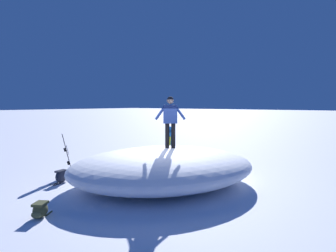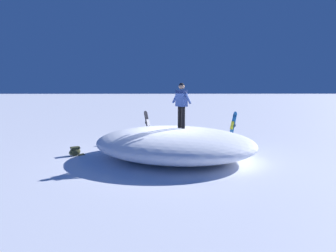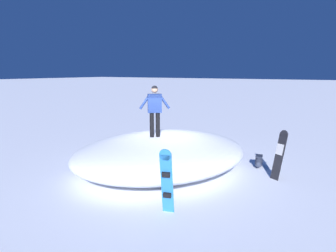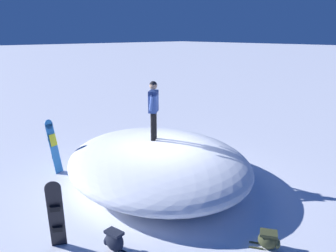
# 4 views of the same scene
# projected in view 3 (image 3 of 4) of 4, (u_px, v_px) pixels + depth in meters

# --- Properties ---
(ground) EXTENTS (240.00, 240.00, 0.00)m
(ground) POSITION_uv_depth(u_px,v_px,m) (165.00, 166.00, 10.46)
(ground) COLOR white
(snow_mound) EXTENTS (7.60, 6.94, 1.19)m
(snow_mound) POSITION_uv_depth(u_px,v_px,m) (161.00, 152.00, 10.00)
(snow_mound) COLOR white
(snow_mound) RESTS_ON ground
(snowboarder_standing) EXTENTS (0.71, 0.85, 1.70)m
(snowboarder_standing) POSITION_uv_depth(u_px,v_px,m) (155.00, 107.00, 9.52)
(snowboarder_standing) COLOR black
(snowboarder_standing) RESTS_ON snow_mound
(snowboard_primary_upright) EXTENTS (0.45, 0.43, 1.55)m
(snowboard_primary_upright) POSITION_uv_depth(u_px,v_px,m) (280.00, 154.00, 9.08)
(snowboard_primary_upright) COLOR black
(snowboard_primary_upright) RESTS_ON ground
(snowboard_secondary_upright) EXTENTS (0.41, 0.37, 1.66)m
(snowboard_secondary_upright) POSITION_uv_depth(u_px,v_px,m) (167.00, 181.00, 6.71)
(snowboard_secondary_upright) COLOR #2672BF
(snowboard_secondary_upright) RESTS_ON ground
(backpack_near) EXTENTS (0.67, 0.33, 0.44)m
(backpack_near) POSITION_uv_depth(u_px,v_px,m) (259.00, 161.00, 10.23)
(backpack_near) COLOR #1E2333
(backpack_near) RESTS_ON ground
(backpack_far) EXTENTS (0.63, 0.53, 0.36)m
(backpack_far) POSITION_uv_depth(u_px,v_px,m) (218.00, 142.00, 13.14)
(backpack_far) COLOR #383D23
(backpack_far) RESTS_ON ground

